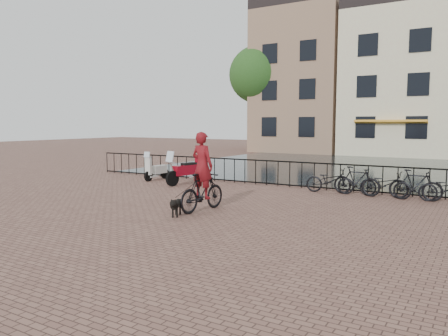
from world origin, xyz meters
The scene contains 15 objects.
ground centered at (0.00, 0.00, 0.00)m, with size 100.00×100.00×0.00m, color brown.
canal_water centered at (0.00, 17.30, 0.00)m, with size 20.00×20.00×0.00m, color black.
railing centered at (0.00, 8.00, 0.50)m, with size 20.00×0.05×1.02m.
canal_house_left centered at (-7.50, 30.00, 6.40)m, with size 7.50×9.00×12.80m.
canal_house_mid centered at (0.50, 30.00, 5.90)m, with size 8.00×9.50×11.80m.
tree_far_left centered at (-11.00, 27.00, 6.73)m, with size 5.04×5.04×9.27m.
cyclist centered at (-0.31, 2.33, 1.01)m, with size 0.89×1.98×2.65m.
dog centered at (-0.53, 1.39, 0.26)m, with size 0.54×0.81×0.52m.
motorcycle centered at (-3.96, 6.56, 0.72)m, with size 0.84×2.07×1.44m.
scooter centered at (-5.90, 7.00, 0.66)m, with size 0.42×1.42×1.31m.
parked_bike_0 centered at (1.80, 7.40, 0.45)m, with size 0.60×1.72×0.90m, color black.
parked_bike_1 centered at (2.75, 7.40, 0.50)m, with size 0.47×1.66×1.00m, color black.
parked_bike_2 centered at (3.70, 7.40, 0.45)m, with size 0.60×1.72×0.90m, color black.
parked_bike_3 centered at (4.65, 7.40, 0.50)m, with size 0.47×1.66×1.00m, color black.
parked_bike_4 centered at (5.60, 7.40, 0.45)m, with size 0.60×1.72×0.90m, color black.
Camera 1 is at (6.58, -7.90, 2.52)m, focal length 35.00 mm.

